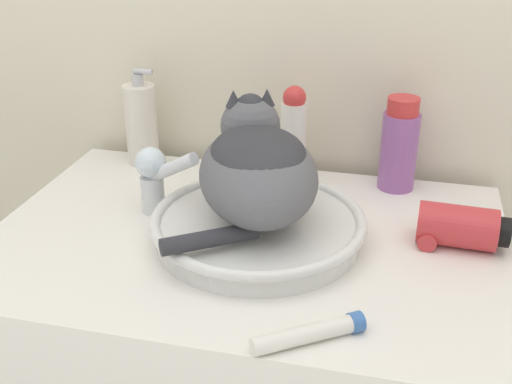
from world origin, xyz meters
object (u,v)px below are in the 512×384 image
object	(u,v)px
lotion_bottle_white	(294,133)
cream_tube	(310,333)
mouthwash_bottle	(399,146)
cat	(257,165)
hair_dryer	(457,227)
faucet	(155,175)
soap_pump_bottle	(141,124)

from	to	relation	value
lotion_bottle_white	cream_tube	world-z (taller)	lotion_bottle_white
mouthwash_bottle	cat	bearing A→B (deg)	-130.83
mouthwash_bottle	hair_dryer	world-z (taller)	mouthwash_bottle
faucet	lotion_bottle_white	xyz separation A→B (m)	(0.22, 0.22, 0.02)
soap_pump_bottle	mouthwash_bottle	size ratio (longest dim) A/B	1.12
cat	mouthwash_bottle	size ratio (longest dim) A/B	1.80
faucet	lotion_bottle_white	bearing A→B (deg)	60.33
cat	cream_tube	world-z (taller)	cat
faucet	mouthwash_bottle	size ratio (longest dim) A/B	0.73
cat	lotion_bottle_white	bearing A→B (deg)	-23.81
cream_tube	hair_dryer	size ratio (longest dim) A/B	0.98
cream_tube	lotion_bottle_white	bearing A→B (deg)	103.26
lotion_bottle_white	mouthwash_bottle	distance (m)	0.21
soap_pump_bottle	faucet	bearing A→B (deg)	-61.69
cat	cream_tube	size ratio (longest dim) A/B	2.28
cat	soap_pump_bottle	world-z (taller)	cat
cream_tube	hair_dryer	distance (m)	0.37
cat	cream_tube	xyz separation A→B (m)	(0.14, -0.26, -0.12)
soap_pump_bottle	cream_tube	world-z (taller)	soap_pump_bottle
hair_dryer	faucet	bearing A→B (deg)	-176.39
cream_tube	faucet	bearing A→B (deg)	138.10
cat	faucet	distance (m)	0.22
cat	soap_pump_bottle	xyz separation A→B (m)	(-0.32, 0.26, -0.05)
faucet	soap_pump_bottle	distance (m)	0.25
mouthwash_bottle	cream_tube	size ratio (longest dim) A/B	1.27
cat	faucet	bearing A→B (deg)	56.84
cream_tube	hair_dryer	xyz separation A→B (m)	(0.20, 0.31, 0.02)
cat	lotion_bottle_white	xyz separation A→B (m)	(0.01, 0.26, -0.04)
lotion_bottle_white	mouthwash_bottle	size ratio (longest dim) A/B	1.04
cat	lotion_bottle_white	size ratio (longest dim) A/B	1.72
cream_tube	soap_pump_bottle	bearing A→B (deg)	131.17
cat	cream_tube	bearing A→B (deg)	-172.95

